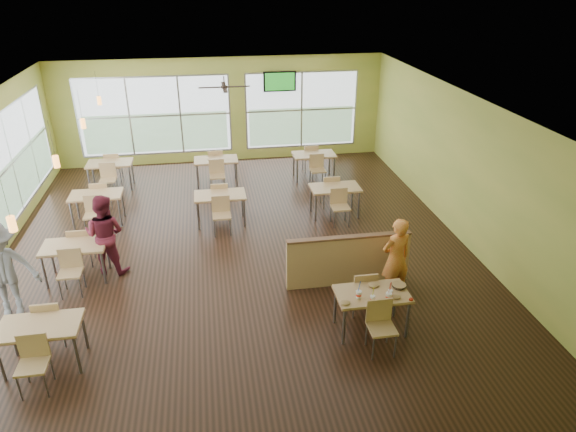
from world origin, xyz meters
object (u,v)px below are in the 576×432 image
object	(u,v)px
man_plaid	(396,259)
food_basket	(399,286)
main_table	(372,299)
half_wall_divider	(348,260)

from	to	relation	value
man_plaid	food_basket	size ratio (longest dim) A/B	6.47
main_table	half_wall_divider	distance (m)	1.45
half_wall_divider	main_table	bearing A→B (deg)	-90.00
main_table	food_basket	xyz separation A→B (m)	(0.49, 0.09, 0.15)
half_wall_divider	food_basket	world-z (taller)	half_wall_divider
food_basket	main_table	bearing A→B (deg)	-169.66
food_basket	half_wall_divider	bearing A→B (deg)	109.64
man_plaid	food_basket	world-z (taller)	man_plaid
main_table	man_plaid	bearing A→B (deg)	51.13
half_wall_divider	food_basket	distance (m)	1.47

